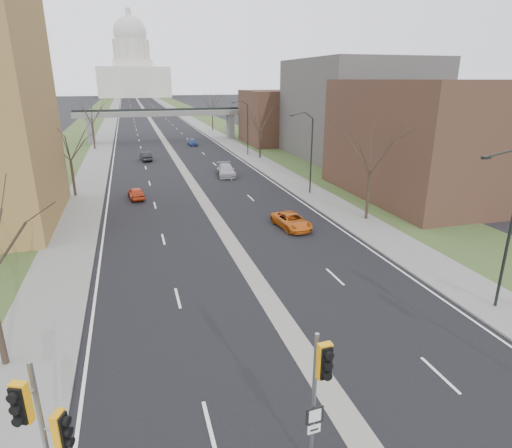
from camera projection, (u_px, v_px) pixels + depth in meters
name	position (u px, v px, depth m)	size (l,w,h in m)	color
ground	(359.00, 437.00, 15.15)	(700.00, 700.00, 0.00)	black
road_surface	(147.00, 115.00, 151.45)	(20.00, 600.00, 0.01)	black
median_strip	(147.00, 115.00, 151.45)	(1.20, 600.00, 0.02)	gray
sidewalk_right	(181.00, 114.00, 154.63)	(4.00, 600.00, 0.12)	gray
sidewalk_left	(112.00, 116.00, 148.23)	(4.00, 600.00, 0.12)	gray
grass_verge_right	(198.00, 114.00, 156.23)	(8.00, 600.00, 0.10)	#314520
grass_verge_left	(94.00, 116.00, 146.64)	(8.00, 600.00, 0.10)	#314520
commercial_block_near	(434.00, 139.00, 45.06)	(16.00, 20.00, 12.00)	#462F20
commercial_block_mid	(356.00, 109.00, 67.45)	(18.00, 22.00, 15.00)	#53504C
commercial_block_far	(282.00, 117.00, 83.01)	(14.00, 14.00, 10.00)	#462F20
pedestrian_bridge	(163.00, 117.00, 86.28)	(34.00, 3.00, 6.45)	slate
capitol	(133.00, 69.00, 299.94)	(48.00, 42.00, 55.75)	#B9B3A9
streetlight_near	(506.00, 186.00, 21.29)	(2.61, 0.20, 8.70)	black
streetlight_mid	(305.00, 130.00, 44.92)	(2.61, 0.20, 8.70)	black
streetlight_far	(243.00, 113.00, 68.54)	(2.61, 0.20, 8.70)	black
tree_left_b	(68.00, 138.00, 44.21)	(6.75, 6.75, 8.81)	#382B21
tree_left_c	(90.00, 109.00, 74.84)	(7.65, 7.65, 9.99)	#382B21
tree_right_a	(372.00, 146.00, 36.47)	(7.20, 7.20, 9.40)	#382B21
tree_right_b	(260.00, 121.00, 66.72)	(6.30, 6.30, 8.22)	#382B21
tree_right_c	(212.00, 101.00, 102.67)	(7.65, 7.65, 9.99)	#382B21
signal_pole_left	(43.00, 426.00, 11.17)	(1.21, 0.87, 5.24)	gray
signal_pole_median	(319.00, 384.00, 12.55)	(0.59, 0.83, 5.07)	gray
car_left_near	(136.00, 193.00, 45.14)	(1.50, 3.73, 1.27)	#BA3515
car_left_far	(146.00, 156.00, 66.35)	(1.43, 4.11, 1.35)	black
car_right_near	(292.00, 221.00, 36.24)	(2.11, 4.58, 1.27)	#C95C15
car_right_mid	(226.00, 170.00, 55.73)	(2.13, 5.24, 1.52)	#A2A1A8
car_right_far	(192.00, 142.00, 81.71)	(1.49, 3.71, 1.26)	navy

